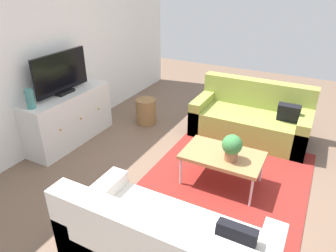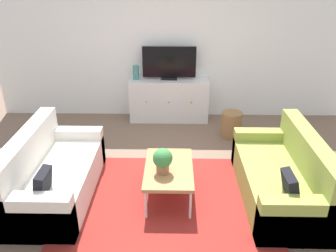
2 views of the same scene
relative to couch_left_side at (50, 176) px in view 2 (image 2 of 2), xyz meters
name	(u,v)px [view 2 (image 2 of 2)]	position (x,y,z in m)	size (l,w,h in m)	color
ground_plane	(167,191)	(1.44, 0.10, -0.28)	(10.00, 10.00, 0.00)	brown
wall_back	(170,44)	(1.44, 2.65, 1.07)	(6.40, 0.12, 2.70)	white
area_rug	(167,198)	(1.44, -0.05, -0.27)	(2.50, 1.90, 0.01)	maroon
couch_left_side	(50,176)	(0.00, 0.00, 0.00)	(0.84, 1.72, 0.84)	silver
couch_right_side	(285,179)	(2.87, 0.00, 0.00)	(0.84, 1.72, 0.84)	olive
coffee_table	(169,169)	(1.46, 0.00, 0.11)	(0.58, 0.93, 0.42)	#A37547
potted_plant	(163,160)	(1.39, -0.11, 0.32)	(0.23, 0.23, 0.31)	#936042
tv_console	(169,100)	(1.42, 2.37, 0.11)	(1.42, 0.47, 0.77)	silver
flat_screen_tv	(169,63)	(1.42, 2.39, 0.78)	(0.94, 0.16, 0.59)	black
glass_vase	(136,72)	(0.83, 2.37, 0.62)	(0.11, 0.11, 0.25)	teal
wicker_basket	(231,124)	(2.47, 1.68, -0.06)	(0.34, 0.34, 0.43)	olive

